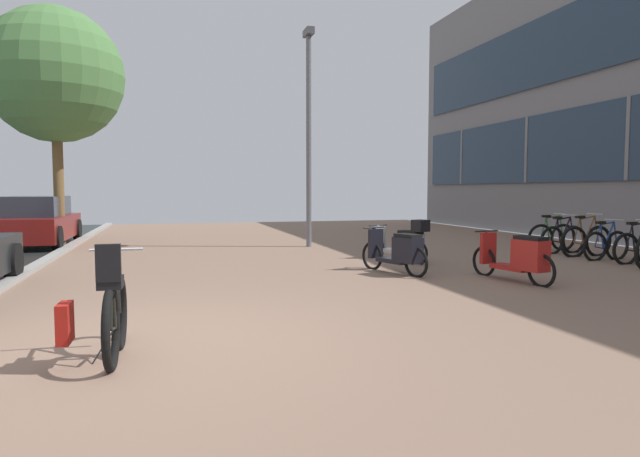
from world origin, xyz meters
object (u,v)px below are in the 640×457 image
bicycle_rack_04 (586,241)px  bicycle_rack_03 (606,245)px  scooter_near (398,252)px  parked_car_far (34,222)px  scooter_far (404,242)px  bicycle_rack_05 (563,239)px  lamp_post (309,127)px  bicycle_rack_06 (552,237)px  scooter_mid (519,257)px  bicycle_foreground (111,315)px  street_tree (55,76)px  bicycle_rack_02 (637,248)px

bicycle_rack_04 → bicycle_rack_03: bearing=-96.0°
scooter_near → parked_car_far: size_ratio=0.39×
scooter_near → scooter_far: (0.79, 1.45, 0.02)m
bicycle_rack_05 → parked_car_far: (-12.74, 5.66, 0.32)m
lamp_post → scooter_near: bearing=-85.8°
bicycle_rack_06 → scooter_mid: bicycle_rack_06 is taller
bicycle_rack_06 → scooter_far: size_ratio=0.78×
bicycle_foreground → street_tree: 12.03m
scooter_far → lamp_post: bearing=107.9°
bicycle_foreground → parked_car_far: size_ratio=0.33×
scooter_near → lamp_post: size_ratio=0.28×
scooter_far → lamp_post: lamp_post is taller
bicycle_rack_04 → scooter_mid: (-3.67, -2.57, 0.06)m
bicycle_rack_03 → parked_car_far: size_ratio=0.31×
parked_car_far → street_tree: (0.72, -0.33, 3.95)m
bicycle_foreground → scooter_far: bicycle_foreground is taller
bicycle_rack_05 → parked_car_far: 13.94m
street_tree → lamp_post: bearing=-18.1°
parked_car_far → lamp_post: size_ratio=0.73×
scooter_mid → scooter_far: (-0.75, 2.84, 0.01)m
scooter_near → lamp_post: (-0.37, 5.03, 2.80)m
bicycle_rack_02 → parked_car_far: (-12.91, 7.63, 0.32)m
bicycle_rack_02 → lamp_post: lamp_post is taller
bicycle_rack_04 → scooter_near: (-5.21, -1.18, 0.05)m
bicycle_foreground → bicycle_rack_02: (9.85, 3.73, -0.06)m
bicycle_rack_06 → street_tree: bearing=159.1°
scooter_near → scooter_far: bearing=61.6°
bicycle_rack_02 → scooter_far: 4.79m
bicycle_rack_02 → scooter_near: size_ratio=0.78×
scooter_mid → street_tree: (-8.43, 8.55, 4.18)m
lamp_post → street_tree: bearing=161.9°
bicycle_rack_03 → lamp_post: bearing=140.7°
bicycle_rack_04 → street_tree: size_ratio=0.23×
scooter_near → parked_car_far: (-7.61, 7.49, 0.25)m
bicycle_rack_06 → scooter_far: 4.69m
bicycle_rack_06 → scooter_far: bicycle_rack_06 is taller
bicycle_rack_06 → bicycle_foreground: bearing=-147.3°
bicycle_rack_02 → lamp_post: bearing=137.7°
scooter_near → scooter_mid: scooter_near is taller
bicycle_rack_02 → bicycle_foreground: bearing=-159.3°
bicycle_rack_02 → bicycle_rack_05: size_ratio=0.94×
street_tree → bicycle_rack_06: bearing=-20.9°
bicycle_foreground → bicycle_rack_03: bicycle_foreground is taller
bicycle_rack_06 → scooter_mid: (-3.81, -3.88, 0.08)m
scooter_near → scooter_far: scooter_far is taller
bicycle_rack_02 → parked_car_far: bearing=149.4°
parked_car_far → bicycle_foreground: bearing=-74.9°
bicycle_foreground → street_tree: size_ratio=0.21×
bicycle_rack_03 → lamp_post: size_ratio=0.23×
bicycle_rack_03 → scooter_near: (-5.15, -0.52, 0.08)m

